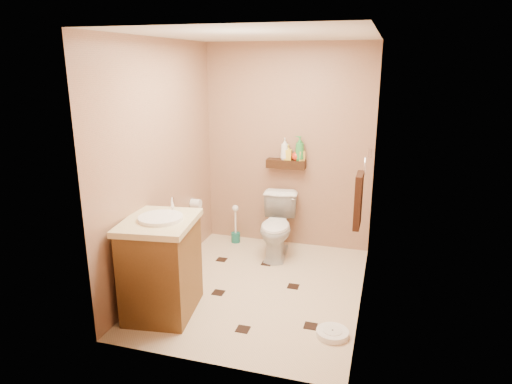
% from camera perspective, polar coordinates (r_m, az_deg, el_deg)
% --- Properties ---
extents(ground, '(2.50, 2.50, 0.00)m').
position_cam_1_polar(ground, '(4.67, 0.28, -11.85)').
color(ground, beige).
rests_on(ground, ground).
extents(wall_back, '(2.00, 0.04, 2.40)m').
position_cam_1_polar(wall_back, '(5.43, 4.00, 5.57)').
color(wall_back, '#A67A5E').
rests_on(wall_back, ground).
extents(wall_front, '(2.00, 0.04, 2.40)m').
position_cam_1_polar(wall_front, '(3.10, -6.14, -2.53)').
color(wall_front, '#A67A5E').
rests_on(wall_front, ground).
extents(wall_left, '(0.04, 2.50, 2.40)m').
position_cam_1_polar(wall_left, '(4.61, -11.74, 3.39)').
color(wall_left, '#A67A5E').
rests_on(wall_left, ground).
extents(wall_right, '(0.04, 2.50, 2.40)m').
position_cam_1_polar(wall_right, '(4.08, 13.91, 1.63)').
color(wall_right, '#A67A5E').
rests_on(wall_right, ground).
extents(ceiling, '(2.00, 2.50, 0.02)m').
position_cam_1_polar(ceiling, '(4.13, 0.33, 19.05)').
color(ceiling, silver).
rests_on(ceiling, wall_back).
extents(wall_shelf, '(0.46, 0.14, 0.10)m').
position_cam_1_polar(wall_shelf, '(5.38, 3.78, 3.54)').
color(wall_shelf, '#3E2510').
rests_on(wall_shelf, wall_back).
extents(floor_accents, '(1.32, 1.42, 0.01)m').
position_cam_1_polar(floor_accents, '(4.62, 0.19, -12.12)').
color(floor_accents, black).
rests_on(floor_accents, ground).
extents(toilet, '(0.47, 0.73, 0.71)m').
position_cam_1_polar(toilet, '(5.26, 2.66, -4.32)').
color(toilet, white).
rests_on(toilet, ground).
extents(vanity, '(0.68, 0.79, 1.02)m').
position_cam_1_polar(vanity, '(4.16, -11.74, -8.91)').
color(vanity, brown).
rests_on(vanity, ground).
extents(bathroom_scale, '(0.35, 0.35, 0.05)m').
position_cam_1_polar(bathroom_scale, '(3.98, 9.53, -17.00)').
color(bathroom_scale, white).
rests_on(bathroom_scale, ground).
extents(toilet_brush, '(0.11, 0.11, 0.48)m').
position_cam_1_polar(toilet_brush, '(5.70, -2.57, -4.67)').
color(toilet_brush, '#1A685A').
rests_on(toilet_brush, ground).
extents(towel_ring, '(0.12, 0.30, 0.76)m').
position_cam_1_polar(towel_ring, '(4.40, 12.74, -0.72)').
color(towel_ring, silver).
rests_on(towel_ring, wall_right).
extents(toilet_paper, '(0.12, 0.11, 0.12)m').
position_cam_1_polar(toilet_paper, '(5.30, -7.53, -1.46)').
color(toilet_paper, white).
rests_on(toilet_paper, wall_left).
extents(bottle_a, '(0.13, 0.13, 0.26)m').
position_cam_1_polar(bottle_a, '(5.35, 3.61, 5.41)').
color(bottle_a, white).
rests_on(bottle_a, wall_shelf).
extents(bottle_b, '(0.08, 0.08, 0.18)m').
position_cam_1_polar(bottle_b, '(5.35, 4.05, 4.98)').
color(bottle_b, yellow).
rests_on(bottle_b, wall_shelf).
extents(bottle_c, '(0.15, 0.15, 0.14)m').
position_cam_1_polar(bottle_c, '(5.34, 5.08, 4.71)').
color(bottle_c, red).
rests_on(bottle_c, wall_shelf).
extents(bottle_d, '(0.11, 0.11, 0.29)m').
position_cam_1_polar(bottle_d, '(5.31, 5.48, 5.46)').
color(bottle_d, green).
rests_on(bottle_d, wall_shelf).
extents(bottle_e, '(0.11, 0.11, 0.17)m').
position_cam_1_polar(bottle_e, '(5.32, 5.61, 4.83)').
color(bottle_e, '#FED554').
rests_on(bottle_e, wall_shelf).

